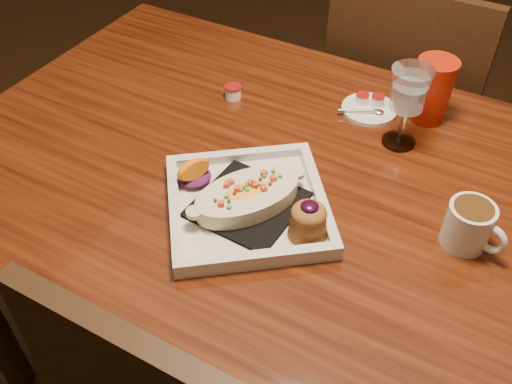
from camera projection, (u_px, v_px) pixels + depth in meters
The scene contains 9 objects.
floor at pixel (296, 381), 1.59m from camera, with size 7.00×7.00×0.00m, color black.
table at pixel (312, 219), 1.14m from camera, with size 1.50×0.90×0.75m.
chair_far at pixel (402, 116), 1.64m from camera, with size 0.42×0.42×0.93m.
plate at pixel (253, 203), 1.00m from camera, with size 0.39×0.39×0.08m.
coffee_mug at pixel (470, 225), 0.94m from camera, with size 0.11×0.08×0.08m.
goblet at pixel (409, 94), 1.08m from camera, with size 0.08×0.08×0.17m.
saucer at pixel (368, 107), 1.24m from camera, with size 0.12×0.12×0.08m.
creamer_loose at pixel (233, 92), 1.27m from camera, with size 0.04×0.04×0.03m.
red_tumbler at pixel (432, 91), 1.17m from camera, with size 0.08×0.08×0.14m, color red.
Camera 1 is at (0.29, -0.74, 1.48)m, focal length 40.00 mm.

